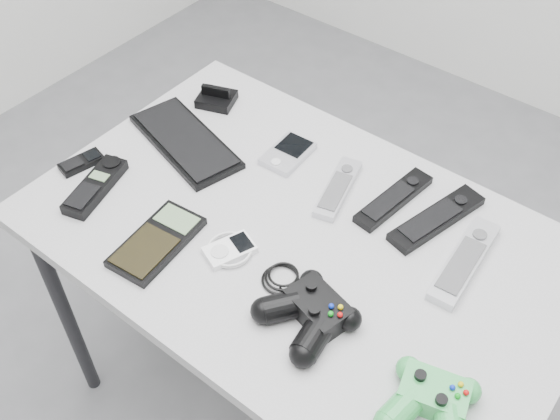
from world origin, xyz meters
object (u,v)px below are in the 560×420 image
Objects in this scene: pda_keyboard at (185,141)px; mobile_phone at (81,162)px; remote_black_b at (437,218)px; controller_green at (432,401)px; remote_black_a at (394,198)px; cordless_handset at (95,186)px; remote_silver_b at (465,261)px; remote_silver_a at (338,188)px; mp3_player at (230,249)px; controller_black at (311,311)px; calculator at (157,242)px; pda at (288,153)px; desk at (299,254)px.

mobile_phone is at bearing -108.67° from pda_keyboard.
controller_green is (0.19, -0.36, 0.01)m from remote_black_b.
remote_black_a is 0.61m from cordless_handset.
remote_silver_b is 0.31m from controller_green.
remote_silver_a is 1.94× the size of mobile_phone.
remote_silver_a is 0.89× the size of remote_black_a.
mp3_player is at bearing -16.38° from pda_keyboard.
pda_keyboard is 1.45× the size of remote_black_a.
controller_green is (0.25, -0.02, -0.00)m from controller_black.
pda is at bearing 77.68° from calculator.
mp3_player is at bearing -119.06° from remote_silver_a.
mp3_player is at bearing 14.94° from mobile_phone.
remote_black_b is at bearing 38.80° from calculator.
desk is 8.96× the size of pda.
cordless_handset reaches higher than remote_black_b.
remote_black_b is at bearing 10.57° from remote_black_a.
remote_black_a is 0.35m from mp3_player.
pda_keyboard reaches higher than mobile_phone.
remote_black_a is 2.16× the size of mp3_player.
mp3_player is (-0.08, -0.12, 0.07)m from desk.
remote_black_a is 0.89× the size of remote_silver_b.
mp3_player is 0.59× the size of controller_green.
cordless_handset is 0.21m from calculator.
remote_silver_a is 0.79× the size of remote_silver_b.
desk is 3.61× the size of pda_keyboard.
remote_black_a is (0.26, 0.02, 0.00)m from pda.
mp3_player is (0.41, 0.01, 0.00)m from mobile_phone.
pda is (-0.16, 0.16, 0.07)m from desk.
pda_keyboard is 0.23m from pda.
mobile_phone is (-0.33, -0.30, -0.00)m from pda.
pda_keyboard is at bearing 148.52° from controller_green.
controller_green reaches higher than mobile_phone.
calculator is (-0.20, -0.19, 0.07)m from desk.
controller_black reaches higher than calculator.
controller_green is (0.79, -0.00, 0.01)m from cordless_handset.
remote_black_a is at bearing 110.14° from controller_black.
calculator is 0.73× the size of controller_black.
mobile_phone is at bearing 163.03° from controller_green.
cordless_handset is at bearing 167.05° from calculator.
pda is 0.43m from controller_black.
remote_silver_a is 0.94× the size of calculator.
desk is at bearing 78.63° from mp3_player.
controller_green is at bearing -53.20° from remote_silver_a.
mobile_phone is at bearing -144.33° from remote_black_a.
remote_silver_a is (-0.01, 0.14, 0.07)m from desk.
controller_black reaches higher than desk.
pda is 0.52× the size of remote_silver_b.
remote_silver_a is 0.33m from controller_black.
controller_green reaches higher than remote_black_b.
controller_black is (0.50, -0.21, 0.02)m from pda_keyboard.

